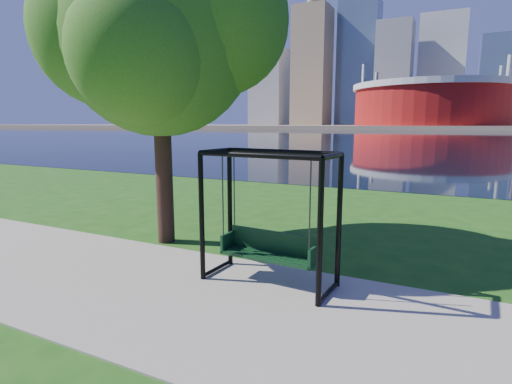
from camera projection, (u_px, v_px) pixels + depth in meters
The scene contains 8 objects.
ground at pixel (258, 297), 6.73m from camera, with size 900.00×900.00×0.00m, color #1E5114.
path at pixel (244, 308), 6.28m from camera, with size 120.00×4.00×0.03m, color #9E937F.
river at pixel (442, 136), 96.86m from camera, with size 900.00×180.00×0.02m, color black.
far_bank at pixel (451, 127), 276.97m from camera, with size 900.00×228.00×2.00m, color #937F60.
stadium at pixel (431, 103), 216.37m from camera, with size 83.00×83.00×32.00m.
skyline at pixel (449, 77), 284.79m from camera, with size 392.00×66.00×96.50m.
swing at pixel (270, 221), 7.12m from camera, with size 2.42×1.16×2.42m.
park_tree at pixel (158, 34), 9.15m from camera, with size 5.71×5.16×7.09m.
Camera 1 is at (2.78, -5.69, 2.88)m, focal length 28.00 mm.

